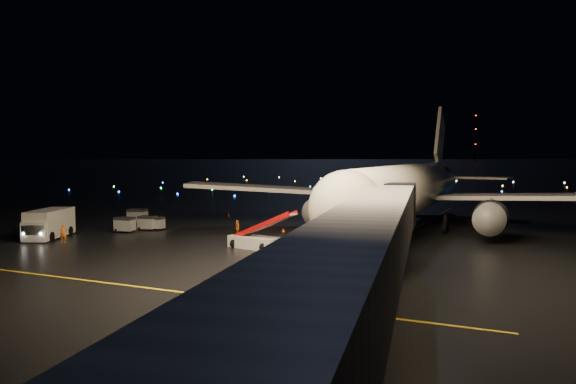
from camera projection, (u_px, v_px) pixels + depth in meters
The scene contains 21 objects.
ground at pixel (496, 170), 318.80m from camera, with size 2000.00×2000.00×0.00m, color black.
lane_centre at pixel (388, 243), 55.53m from camera, with size 0.25×80.00×0.02m, color gold.
lane_cross at pixel (65, 278), 39.98m from camera, with size 60.00×0.25×0.02m, color gold.
jet_bridge at pixel (336, 349), 15.86m from camera, with size 14.00×58.00×6.60m, color #A1A1A8, non-canonical shape.
airliner at pixel (413, 161), 65.22m from camera, with size 56.35×53.53×15.97m, color silver, non-canonical shape.
pushback_tug at pixel (332, 289), 32.53m from camera, with size 4.14×2.17×1.97m, color silver.
belt_loader at pixel (255, 229), 52.43m from camera, with size 7.39×2.02×3.58m, color silver, non-canonical shape.
service_truck at pixel (50, 223), 58.93m from camera, with size 2.62×8.31×3.06m, color silver.
crew_a at pixel (63, 234), 55.71m from camera, with size 0.66×0.44×1.82m, color orange.
crew_b at pixel (41, 231), 57.64m from camera, with size 0.85×0.66×1.74m, color orange.
crew_c at pixel (237, 228), 60.06m from camera, with size 1.03×0.43×1.76m, color orange.
safety_cone_0 at pixel (324, 240), 55.82m from camera, with size 0.47×0.47×0.53m, color #F43909.
safety_cone_1 at pixel (330, 227), 65.66m from camera, with size 0.44×0.44×0.50m, color #F43909.
safety_cone_2 at pixel (283, 230), 63.58m from camera, with size 0.40×0.40×0.45m, color #F43909.
safety_cone_3 at pixel (228, 214), 79.70m from camera, with size 0.45×0.45×0.51m, color #F43909.
radio_mast at pixel (476, 137), 740.41m from camera, with size 1.80×1.80×64.00m, color black.
taxiway_lights at pixel (433, 188), 142.99m from camera, with size 164.00×92.00×0.36m, color black, non-canonical shape.
baggage_cart_0 at pixel (156, 223), 65.37m from camera, with size 1.76×1.23×1.50m, color gray.
baggage_cart_1 at pixel (125, 225), 63.30m from camera, with size 2.02×1.41×1.71m, color gray.
baggage_cart_2 at pixel (147, 223), 65.12m from camera, with size 1.93×1.35×1.64m, color gray.
baggage_cart_3 at pixel (137, 216), 71.22m from camera, with size 2.19×1.54×1.87m, color gray.
Camera 1 is at (26.00, -39.18, 8.80)m, focal length 35.00 mm.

